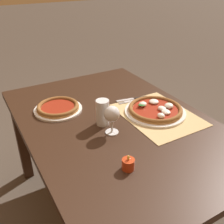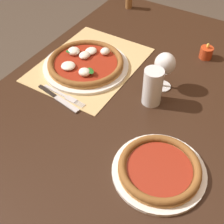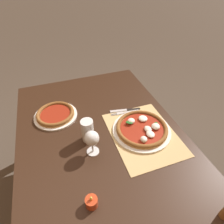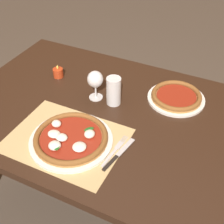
{
  "view_description": "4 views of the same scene",
  "coord_description": "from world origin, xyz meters",
  "px_view_note": "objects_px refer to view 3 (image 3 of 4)",
  "views": [
    {
      "loc": [
        -1.09,
        0.65,
        1.51
      ],
      "look_at": [
        0.04,
        0.0,
        0.78
      ],
      "focal_mm": 42.0,
      "sensor_mm": 36.0,
      "label": 1
    },
    {
      "loc": [
        0.82,
        0.4,
        1.55
      ],
      "look_at": [
        0.17,
        0.01,
        0.78
      ],
      "focal_mm": 50.0,
      "sensor_mm": 36.0,
      "label": 2
    },
    {
      "loc": [
        -0.74,
        0.2,
        1.59
      ],
      "look_at": [
        0.12,
        -0.11,
        0.81
      ],
      "focal_mm": 30.0,
      "sensor_mm": 36.0,
      "label": 3
    },
    {
      "loc": [
        0.54,
        -1.03,
        1.7
      ],
      "look_at": [
        0.06,
        -0.05,
        0.8
      ],
      "focal_mm": 50.0,
      "sensor_mm": 36.0,
      "label": 4
    }
  ],
  "objects_px": {
    "fork": "(125,112)",
    "pizza_far": "(55,114)",
    "pint_glass": "(88,131)",
    "pizza_near": "(142,128)",
    "votive_candle": "(92,202)",
    "knife": "(125,110)",
    "wine_glass": "(92,139)"
  },
  "relations": [
    {
      "from": "fork",
      "to": "pint_glass",
      "type": "bearing_deg",
      "value": 116.64
    },
    {
      "from": "fork",
      "to": "pizza_far",
      "type": "bearing_deg",
      "value": 74.78
    },
    {
      "from": "pizza_far",
      "to": "pint_glass",
      "type": "height_order",
      "value": "pint_glass"
    },
    {
      "from": "fork",
      "to": "wine_glass",
      "type": "bearing_deg",
      "value": 130.12
    },
    {
      "from": "pint_glass",
      "to": "fork",
      "type": "xyz_separation_m",
      "value": [
        0.15,
        -0.3,
        -0.06
      ]
    },
    {
      "from": "pizza_near",
      "to": "wine_glass",
      "type": "bearing_deg",
      "value": 99.33
    },
    {
      "from": "pizza_near",
      "to": "pint_glass",
      "type": "xyz_separation_m",
      "value": [
        0.05,
        0.33,
        0.05
      ]
    },
    {
      "from": "pizza_far",
      "to": "pint_glass",
      "type": "distance_m",
      "value": 0.32
    },
    {
      "from": "pizza_far",
      "to": "fork",
      "type": "xyz_separation_m",
      "value": [
        -0.12,
        -0.46,
        -0.01
      ]
    },
    {
      "from": "pizza_far",
      "to": "knife",
      "type": "bearing_deg",
      "value": -102.19
    },
    {
      "from": "pizza_near",
      "to": "wine_glass",
      "type": "xyz_separation_m",
      "value": [
        -0.05,
        0.33,
        0.08
      ]
    },
    {
      "from": "pint_glass",
      "to": "fork",
      "type": "relative_size",
      "value": 0.72
    },
    {
      "from": "knife",
      "to": "fork",
      "type": "bearing_deg",
      "value": 154.4
    },
    {
      "from": "pizza_far",
      "to": "votive_candle",
      "type": "relative_size",
      "value": 4.01
    },
    {
      "from": "pizza_near",
      "to": "votive_candle",
      "type": "distance_m",
      "value": 0.53
    },
    {
      "from": "votive_candle",
      "to": "knife",
      "type": "bearing_deg",
      "value": -34.98
    },
    {
      "from": "fork",
      "to": "knife",
      "type": "distance_m",
      "value": 0.03
    },
    {
      "from": "votive_candle",
      "to": "pizza_far",
      "type": "bearing_deg",
      "value": 7.2
    },
    {
      "from": "pizza_far",
      "to": "knife",
      "type": "relative_size",
      "value": 1.34
    },
    {
      "from": "wine_glass",
      "to": "knife",
      "type": "distance_m",
      "value": 0.42
    },
    {
      "from": "pizza_far",
      "to": "votive_candle",
      "type": "height_order",
      "value": "votive_candle"
    },
    {
      "from": "pint_glass",
      "to": "knife",
      "type": "distance_m",
      "value": 0.36
    },
    {
      "from": "knife",
      "to": "votive_candle",
      "type": "height_order",
      "value": "votive_candle"
    },
    {
      "from": "wine_glass",
      "to": "fork",
      "type": "relative_size",
      "value": 0.77
    },
    {
      "from": "pint_glass",
      "to": "knife",
      "type": "xyz_separation_m",
      "value": [
        0.17,
        -0.31,
        -0.06
      ]
    },
    {
      "from": "knife",
      "to": "votive_candle",
      "type": "bearing_deg",
      "value": 145.02
    },
    {
      "from": "fork",
      "to": "votive_candle",
      "type": "height_order",
      "value": "votive_candle"
    },
    {
      "from": "fork",
      "to": "pizza_near",
      "type": "bearing_deg",
      "value": -170.14
    },
    {
      "from": "pizza_near",
      "to": "votive_candle",
      "type": "relative_size",
      "value": 5.02
    },
    {
      "from": "pizza_near",
      "to": "pizza_far",
      "type": "relative_size",
      "value": 1.25
    },
    {
      "from": "pizza_near",
      "to": "fork",
      "type": "height_order",
      "value": "pizza_near"
    },
    {
      "from": "pizza_far",
      "to": "fork",
      "type": "height_order",
      "value": "pizza_far"
    }
  ]
}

